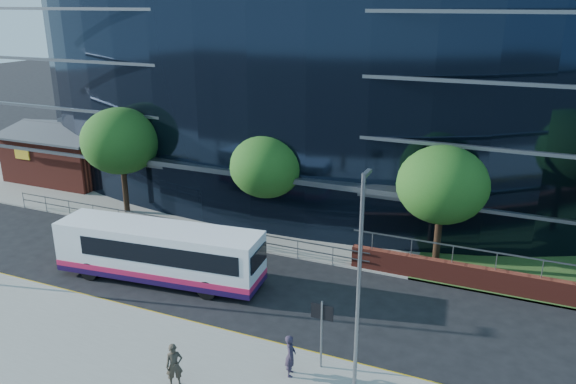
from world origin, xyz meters
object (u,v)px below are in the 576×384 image
at_px(pedestrian, 290,355).
at_px(pedestrian_b, 174,365).
at_px(tree_far_c, 442,185).
at_px(street_sign, 322,320).
at_px(tree_far_a, 120,141).
at_px(brick_pavilion, 69,154).
at_px(streetlight_east, 359,279).
at_px(city_bus, 161,252).
at_px(tree_far_b, 267,166).

relative_size(pedestrian, pedestrian_b, 0.98).
height_order(tree_far_c, pedestrian, tree_far_c).
height_order(street_sign, tree_far_a, tree_far_a).
height_order(brick_pavilion, street_sign, brick_pavilion).
xyz_separation_m(streetlight_east, city_bus, (-11.28, 4.25, -2.93)).
bearing_deg(tree_far_a, tree_far_b, 2.86).
height_order(brick_pavilion, tree_far_c, tree_far_c).
bearing_deg(brick_pavilion, tree_far_b, -11.88).
bearing_deg(tree_far_c, street_sign, -103.29).
xyz_separation_m(tree_far_b, pedestrian, (6.63, -11.98, -3.24)).
distance_m(tree_far_b, pedestrian_b, 14.87).
distance_m(brick_pavilion, streetlight_east, 32.19).
height_order(tree_far_b, streetlight_east, streetlight_east).
bearing_deg(tree_far_b, pedestrian, -61.05).
distance_m(brick_pavilion, pedestrian, 30.22).
bearing_deg(streetlight_east, tree_far_b, 127.63).
bearing_deg(tree_far_b, street_sign, -55.92).
bearing_deg(streetlight_east, pedestrian, -172.66).
bearing_deg(pedestrian, tree_far_a, 36.37).
xyz_separation_m(pedestrian, pedestrian_b, (-3.55, -2.21, 0.01)).
distance_m(pedestrian, pedestrian_b, 4.18).
distance_m(brick_pavilion, tree_far_b, 19.55).
bearing_deg(streetlight_east, street_sign, 158.64).
xyz_separation_m(tree_far_a, streetlight_east, (19.00, -11.17, -0.42)).
relative_size(tree_far_a, tree_far_b, 1.15).
xyz_separation_m(city_bus, pedestrian, (8.91, -4.56, -0.54)).
bearing_deg(street_sign, streetlight_east, -21.36).
bearing_deg(tree_far_a, brick_pavilion, 153.45).
xyz_separation_m(brick_pavilion, tree_far_a, (9.00, -4.50, 2.92)).
xyz_separation_m(street_sign, tree_far_c, (2.50, 10.59, 2.39)).
distance_m(city_bus, pedestrian, 10.02).
bearing_deg(pedestrian, brick_pavilion, 39.05).
bearing_deg(pedestrian_b, streetlight_east, -15.57).
xyz_separation_m(streetlight_east, pedestrian, (-2.37, -0.31, -3.47)).
relative_size(streetlight_east, pedestrian_b, 4.80).
height_order(street_sign, pedestrian_b, street_sign).
bearing_deg(streetlight_east, pedestrian_b, -157.00).
relative_size(tree_far_a, pedestrian_b, 4.18).
height_order(city_bus, pedestrian_b, city_bus).
distance_m(tree_far_a, city_bus, 10.90).
distance_m(tree_far_b, city_bus, 8.22).
xyz_separation_m(brick_pavilion, tree_far_c, (29.00, -4.50, 2.60)).
bearing_deg(street_sign, tree_far_b, 124.08).
height_order(streetlight_east, city_bus, streetlight_east).
bearing_deg(tree_far_b, pedestrian_b, -77.75).
bearing_deg(street_sign, tree_far_a, 148.83).
height_order(tree_far_b, pedestrian, tree_far_b).
distance_m(brick_pavilion, city_bus, 20.25).
distance_m(street_sign, pedestrian_b, 5.52).
height_order(street_sign, tree_far_c, tree_far_c).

